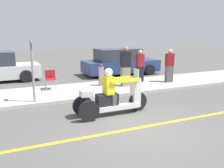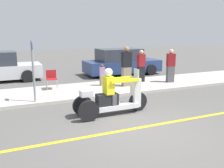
{
  "view_description": "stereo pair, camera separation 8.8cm",
  "coord_description": "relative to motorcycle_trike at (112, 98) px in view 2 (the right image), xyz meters",
  "views": [
    {
      "loc": [
        -3.32,
        -5.6,
        2.64
      ],
      "look_at": [
        -0.17,
        1.34,
        1.0
      ],
      "focal_mm": 40.0,
      "sensor_mm": 36.0,
      "label": 1
    },
    {
      "loc": [
        -3.24,
        -5.64,
        2.64
      ],
      "look_at": [
        -0.17,
        1.34,
        1.0
      ],
      "focal_mm": 40.0,
      "sensor_mm": 36.0,
      "label": 2
    }
  ],
  "objects": [
    {
      "name": "sidewalk_strip",
      "position": [
        0.18,
        3.26,
        -0.48
      ],
      "size": [
        28.0,
        2.8,
        0.12
      ],
      "color": "#B2ADA3",
      "rests_on": "ground"
    },
    {
      "name": "ground_plane",
      "position": [
        0.18,
        -1.34,
        -0.54
      ],
      "size": [
        60.0,
        60.0,
        0.0
      ],
      "primitive_type": "plane",
      "color": "#565451"
    },
    {
      "name": "spectator_with_child",
      "position": [
        3.22,
        3.72,
        0.34
      ],
      "size": [
        0.39,
        0.25,
        1.58
      ],
      "color": "black",
      "rests_on": "sidewalk_strip"
    },
    {
      "name": "spectator_near_curb",
      "position": [
        2.09,
        3.09,
        0.45
      ],
      "size": [
        0.44,
        0.27,
        1.81
      ],
      "color": "gray",
      "rests_on": "sidewalk_strip"
    },
    {
      "name": "parked_car_lot_right",
      "position": [
        3.51,
        6.59,
        0.2
      ],
      "size": [
        4.57,
        2.05,
        1.57
      ],
      "color": "navy",
      "rests_on": "ground"
    },
    {
      "name": "spectator_by_tree",
      "position": [
        4.49,
        3.01,
        0.36
      ],
      "size": [
        0.42,
        0.3,
        1.63
      ],
      "color": "#515156",
      "rests_on": "sidewalk_strip"
    },
    {
      "name": "street_sign",
      "position": [
        -2.11,
        2.11,
        0.78
      ],
      "size": [
        0.08,
        0.36,
        2.2
      ],
      "color": "gray",
      "rests_on": "sidewalk_strip"
    },
    {
      "name": "spectator_end_of_line",
      "position": [
        1.1,
        3.63,
        0.06
      ],
      "size": [
        0.24,
        0.15,
        1.0
      ],
      "color": "gray",
      "rests_on": "sidewalk_strip"
    },
    {
      "name": "lane_stripe",
      "position": [
        0.0,
        -1.34,
        -0.54
      ],
      "size": [
        24.0,
        0.12,
        0.01
      ],
      "color": "gold",
      "rests_on": "ground"
    },
    {
      "name": "folding_chair_curbside",
      "position": [
        -1.17,
        3.91,
        0.08
      ],
      "size": [
        0.5,
        0.5,
        0.82
      ],
      "color": "#A5A8AD",
      "rests_on": "sidewalk_strip"
    },
    {
      "name": "motorcycle_trike",
      "position": [
        0.0,
        0.0,
        0.0
      ],
      "size": [
        2.47,
        0.7,
        1.51
      ],
      "color": "black",
      "rests_on": "ground"
    }
  ]
}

